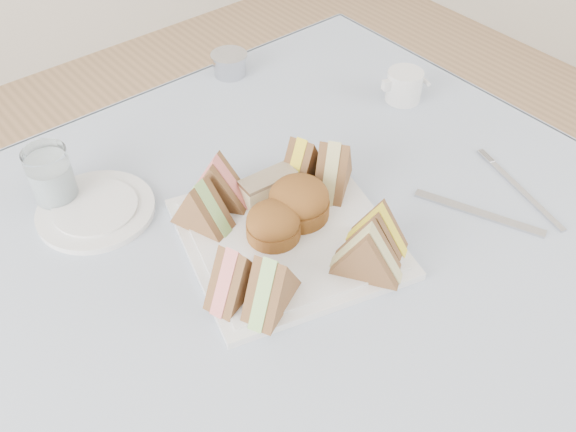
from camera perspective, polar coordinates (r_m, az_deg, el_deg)
table at (r=1.23m, az=2.16°, el=-14.85°), size 0.90×0.90×0.74m
tablecloth at (r=0.93m, az=2.77°, el=-2.83°), size 1.02×1.02×0.01m
serving_plate at (r=0.93m, az=0.00°, el=-1.96°), size 0.35×0.35×0.01m
sandwich_fl_a at (r=0.83m, az=-4.81°, el=-4.94°), size 0.10×0.07×0.08m
sandwich_fl_b at (r=0.81m, az=-1.52°, el=-5.87°), size 0.10×0.08×0.08m
sandwich_fr_a at (r=0.89m, az=7.99°, el=-0.95°), size 0.08×0.09×0.08m
sandwich_fr_b at (r=0.85m, az=7.09°, el=-2.98°), size 0.09×0.11×0.09m
sandwich_bl_a at (r=0.92m, az=-7.74°, el=1.05°), size 0.07×0.10×0.08m
sandwich_bl_b at (r=0.95m, az=-6.35°, el=3.11°), size 0.10×0.10×0.09m
sandwich_br_a at (r=0.97m, az=4.07°, el=4.52°), size 0.11×0.09×0.09m
sandwich_br_b at (r=0.99m, az=1.24°, el=5.03°), size 0.10×0.07×0.08m
scone_left at (r=0.90m, az=-1.32°, el=-0.68°), size 0.10×0.10×0.05m
scone_right at (r=0.93m, az=0.98°, el=1.37°), size 0.10×0.10×0.06m
pastry_slice at (r=0.97m, az=-1.77°, el=2.61°), size 0.09×0.04×0.04m
side_plate at (r=1.01m, az=-16.70°, el=0.49°), size 0.20×0.20×0.01m
water_glass at (r=1.03m, az=-20.30°, el=3.27°), size 0.08×0.08×0.10m
tea_strainer at (r=1.28m, az=-5.21°, el=13.21°), size 0.09×0.09×0.04m
knife at (r=1.01m, az=16.58°, el=0.26°), size 0.09×0.19×0.00m
fork at (r=1.07m, az=20.39°, el=1.76°), size 0.06×0.17×0.00m
creamer_jug at (r=1.22m, az=10.29°, el=11.31°), size 0.08×0.08×0.06m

